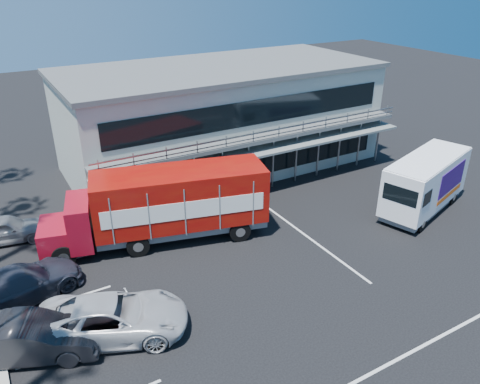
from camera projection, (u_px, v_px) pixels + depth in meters
ground at (312, 275)px, 22.76m from camera, size 120.00×120.00×0.00m
building at (221, 116)px, 34.16m from camera, size 22.40×12.00×7.30m
red_truck at (166, 204)px, 24.79m from camera, size 12.08×5.52×3.96m
white_van at (425, 183)px, 28.04m from camera, size 7.47×4.41×3.46m
parked_car_b at (31, 338)px, 17.69m from camera, size 5.40×3.62×1.68m
parked_car_c at (112, 318)px, 18.73m from camera, size 6.63×4.86×1.67m
parked_car_d at (18, 285)px, 20.68m from camera, size 6.06×3.68×1.64m
parked_car_e at (4, 229)px, 25.21m from camera, size 4.62×2.50×1.49m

